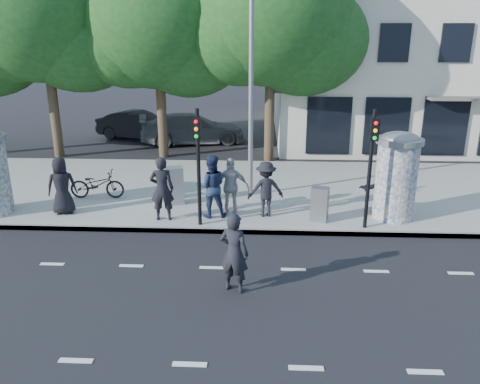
# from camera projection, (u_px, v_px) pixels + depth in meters

# --- Properties ---
(ground) EXTENTS (120.00, 120.00, 0.00)m
(ground) POSITION_uv_depth(u_px,v_px,m) (205.00, 298.00, 10.15)
(ground) COLOR black
(ground) RESTS_ON ground
(sidewalk) EXTENTS (40.00, 8.00, 0.15)m
(sidewalk) POSITION_uv_depth(u_px,v_px,m) (229.00, 189.00, 17.25)
(sidewalk) COLOR gray
(sidewalk) RESTS_ON ground
(curb) EXTENTS (40.00, 0.10, 0.16)m
(curb) POSITION_uv_depth(u_px,v_px,m) (220.00, 231.00, 13.50)
(curb) COLOR slate
(curb) RESTS_ON ground
(lane_dash_near) EXTENTS (32.00, 0.12, 0.01)m
(lane_dash_near) POSITION_uv_depth(u_px,v_px,m) (190.00, 364.00, 8.06)
(lane_dash_near) COLOR silver
(lane_dash_near) RESTS_ON ground
(lane_dash_far) EXTENTS (32.00, 0.12, 0.01)m
(lane_dash_far) POSITION_uv_depth(u_px,v_px,m) (212.00, 268.00, 11.48)
(lane_dash_far) COLOR silver
(lane_dash_far) RESTS_ON ground
(ad_column_right) EXTENTS (1.36, 1.36, 2.65)m
(ad_column_right) POSITION_uv_depth(u_px,v_px,m) (396.00, 174.00, 13.89)
(ad_column_right) COLOR beige
(ad_column_right) RESTS_ON sidewalk
(traffic_pole_near) EXTENTS (0.22, 0.31, 3.40)m
(traffic_pole_near) POSITION_uv_depth(u_px,v_px,m) (198.00, 156.00, 13.09)
(traffic_pole_near) COLOR black
(traffic_pole_near) RESTS_ON sidewalk
(traffic_pole_far) EXTENTS (0.22, 0.31, 3.40)m
(traffic_pole_far) POSITION_uv_depth(u_px,v_px,m) (371.00, 158.00, 12.86)
(traffic_pole_far) COLOR black
(traffic_pole_far) RESTS_ON sidewalk
(street_lamp) EXTENTS (0.25, 0.93, 8.00)m
(street_lamp) POSITION_uv_depth(u_px,v_px,m) (251.00, 57.00, 14.92)
(street_lamp) COLOR slate
(street_lamp) RESTS_ON sidewalk
(tree_mid_left) EXTENTS (7.20, 7.20, 9.57)m
(tree_mid_left) POSITION_uv_depth(u_px,v_px,m) (42.00, 12.00, 20.39)
(tree_mid_left) COLOR #38281C
(tree_mid_left) RESTS_ON ground
(tree_near_left) EXTENTS (6.80, 6.80, 8.97)m
(tree_near_left) POSITION_uv_depth(u_px,v_px,m) (157.00, 22.00, 20.49)
(tree_near_left) COLOR #38281C
(tree_near_left) RESTS_ON ground
(tree_center) EXTENTS (7.00, 7.00, 9.30)m
(tree_center) POSITION_uv_depth(u_px,v_px,m) (271.00, 15.00, 19.80)
(tree_center) COLOR #38281C
(tree_center) RESTS_ON ground
(building) EXTENTS (20.30, 15.85, 12.00)m
(building) POSITION_uv_depth(u_px,v_px,m) (453.00, 27.00, 26.71)
(building) COLOR #BFB8A0
(building) RESTS_ON ground
(ped_a) EXTENTS (1.02, 0.83, 1.80)m
(ped_a) POSITION_uv_depth(u_px,v_px,m) (62.00, 186.00, 14.40)
(ped_a) COLOR black
(ped_a) RESTS_ON sidewalk
(ped_b) EXTENTS (0.75, 0.53, 1.94)m
(ped_b) POSITION_uv_depth(u_px,v_px,m) (162.00, 189.00, 13.87)
(ped_b) COLOR black
(ped_b) RESTS_ON sidewalk
(ped_c) EXTENTS (1.04, 0.87, 1.92)m
(ped_c) POSITION_uv_depth(u_px,v_px,m) (211.00, 186.00, 14.12)
(ped_c) COLOR #1B2644
(ped_c) RESTS_ON sidewalk
(ped_d) EXTENTS (1.21, 0.84, 1.71)m
(ped_d) POSITION_uv_depth(u_px,v_px,m) (266.00, 189.00, 14.21)
(ped_d) COLOR black
(ped_d) RESTS_ON sidewalk
(ped_e) EXTENTS (1.09, 0.67, 1.78)m
(ped_e) POSITION_uv_depth(u_px,v_px,m) (231.00, 186.00, 14.35)
(ped_e) COLOR #939496
(ped_e) RESTS_ON sidewalk
(ped_f) EXTENTS (1.51, 0.79, 1.55)m
(ped_f) POSITION_uv_depth(u_px,v_px,m) (383.00, 192.00, 14.18)
(ped_f) COLOR black
(ped_f) RESTS_ON sidewalk
(man_road) EXTENTS (0.78, 0.65, 1.83)m
(man_road) POSITION_uv_depth(u_px,v_px,m) (234.00, 253.00, 10.18)
(man_road) COLOR black
(man_road) RESTS_ON ground
(bicycle) EXTENTS (0.72, 1.86, 0.96)m
(bicycle) POSITION_uv_depth(u_px,v_px,m) (97.00, 184.00, 15.95)
(bicycle) COLOR black
(bicycle) RESTS_ON sidewalk
(cabinet_left) EXTENTS (0.70, 0.60, 1.24)m
(cabinet_left) POSITION_uv_depth(u_px,v_px,m) (174.00, 186.00, 15.33)
(cabinet_left) COLOR gray
(cabinet_left) RESTS_ON sidewalk
(cabinet_right) EXTENTS (0.58, 0.49, 1.04)m
(cabinet_right) POSITION_uv_depth(u_px,v_px,m) (319.00, 204.00, 13.92)
(cabinet_right) COLOR slate
(cabinet_right) RESTS_ON sidewalk
(car_mid) EXTENTS (3.14, 4.98, 1.55)m
(car_mid) POSITION_uv_depth(u_px,v_px,m) (138.00, 125.00, 26.10)
(car_mid) COLOR black
(car_mid) RESTS_ON ground
(car_right) EXTENTS (3.54, 5.92, 1.61)m
(car_right) POSITION_uv_depth(u_px,v_px,m) (193.00, 129.00, 25.00)
(car_right) COLOR #5A5D62
(car_right) RESTS_ON ground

